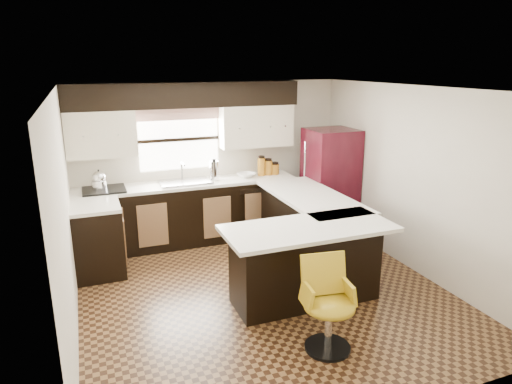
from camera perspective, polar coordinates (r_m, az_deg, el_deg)
name	(u,v)px	position (r m, az deg, el deg)	size (l,w,h in m)	color
floor	(263,292)	(5.65, 0.92, -12.35)	(4.40, 4.40, 0.00)	#49301A
ceiling	(264,89)	(4.98, 1.04, 12.77)	(4.40, 4.40, 0.00)	silver
wall_back	(211,160)	(7.21, -5.60, 4.05)	(4.40, 4.40, 0.00)	beige
wall_front	(381,279)	(3.39, 15.31, -10.50)	(4.40, 4.40, 0.00)	beige
wall_left	(65,219)	(4.84, -22.77, -3.09)	(4.40, 4.40, 0.00)	beige
wall_right	(414,180)	(6.26, 19.11, 1.41)	(4.40, 4.40, 0.00)	beige
base_cab_back	(189,214)	(7.02, -8.31, -2.72)	(3.30, 0.60, 0.90)	black
base_cab_left	(98,241)	(6.27, -19.11, -5.79)	(0.60, 0.70, 0.90)	black
counter_back	(188,184)	(6.89, -8.47, 1.01)	(3.30, 0.60, 0.04)	silver
counter_left	(95,206)	(6.11, -19.51, -1.67)	(0.60, 0.70, 0.04)	silver
soffit	(186,95)	(6.81, -8.74, 11.92)	(3.40, 0.35, 0.36)	black
upper_cab_left	(101,134)	(6.70, -18.85, 6.90)	(0.94, 0.35, 0.64)	beige
upper_cab_right	(256,126)	(7.17, -0.04, 8.28)	(1.14, 0.35, 0.64)	beige
window_pane	(179,140)	(7.01, -9.59, 6.48)	(1.20, 0.02, 0.90)	white
valance	(178,114)	(6.92, -9.67, 9.62)	(1.30, 0.06, 0.18)	#D19B93
sink	(185,182)	(6.85, -8.85, 1.24)	(0.75, 0.45, 0.03)	#B2B2B7
dishwasher	(257,213)	(7.04, 0.17, -2.66)	(0.58, 0.03, 0.78)	black
cooktop	(104,190)	(6.71, -18.47, 0.27)	(0.58, 0.50, 0.03)	black
peninsula_long	(307,230)	(6.32, 6.41, -4.77)	(0.60, 1.95, 0.90)	black
peninsula_return	(305,264)	(5.30, 6.19, -8.98)	(1.65, 0.60, 0.90)	black
counter_pen_long	(312,197)	(6.20, 6.96, -0.62)	(0.84, 1.95, 0.04)	silver
counter_pen_return	(309,228)	(5.04, 6.61, -4.53)	(1.89, 0.84, 0.04)	silver
refrigerator	(330,183)	(7.29, 9.21, 1.17)	(0.72, 0.69, 1.69)	#3C0914
bar_chair	(329,307)	(4.48, 9.17, -13.96)	(0.49, 0.49, 0.91)	#BA9718
kettle	(99,180)	(6.68, -19.01, 1.49)	(0.21, 0.21, 0.28)	silver
percolator	(214,171)	(6.94, -5.25, 2.68)	(0.14, 0.14, 0.29)	silver
mixing_bowl	(246,175)	(7.12, -1.25, 2.14)	(0.27, 0.27, 0.07)	white
canister_large	(261,167)	(7.20, 0.67, 3.19)	(0.12, 0.12, 0.28)	#976016
canister_med	(268,168)	(7.25, 1.52, 3.06)	(0.13, 0.13, 0.23)	#976016
canister_small	(275,169)	(7.30, 2.33, 2.88)	(0.14, 0.14, 0.16)	#976016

